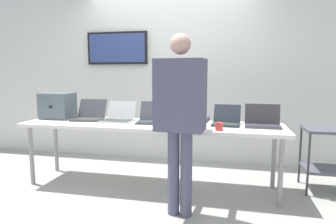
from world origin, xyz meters
TOP-DOWN VIEW (x-y plane):
  - ground at (0.00, 0.00)m, footprint 8.00×8.00m
  - back_wall at (-0.02, 1.13)m, footprint 8.00×0.11m
  - workbench at (0.00, 0.00)m, footprint 3.02×0.70m
  - equipment_box at (-1.27, 0.12)m, footprint 0.38×0.31m
  - laptop_station_0 at (-0.83, 0.12)m, footprint 0.39×0.41m
  - laptop_station_1 at (-0.41, 0.07)m, footprint 0.36×0.33m
  - laptop_station_2 at (-0.01, 0.08)m, footprint 0.34×0.38m
  - laptop_station_3 at (0.42, 0.09)m, footprint 0.40×0.37m
  - laptop_station_4 at (0.86, 0.10)m, footprint 0.33×0.35m
  - laptop_station_5 at (1.25, 0.07)m, footprint 0.38×0.28m
  - person at (0.46, -0.62)m, footprint 0.48×0.62m
  - coffee_mug at (0.80, -0.25)m, footprint 0.08×0.08m
  - storage_cart at (2.01, 0.29)m, footprint 0.56×0.44m

SIDE VIEW (x-z plane):
  - ground at x=0.00m, z-range -0.04..0.00m
  - storage_cart at x=2.01m, z-range 0.12..0.84m
  - workbench at x=0.00m, z-range 0.33..1.08m
  - coffee_mug at x=0.80m, z-range 0.75..0.84m
  - laptop_station_4 at x=0.86m, z-range 0.70..0.91m
  - laptop_station_3 at x=0.42m, z-range 0.70..0.91m
  - laptop_station_1 at x=-0.41m, z-range 0.69..0.92m
  - laptop_station_2 at x=-0.01m, z-range 0.69..0.93m
  - laptop_station_5 at x=1.25m, z-range 0.69..0.93m
  - laptop_station_0 at x=-0.83m, z-range 0.69..0.93m
  - equipment_box at x=-1.27m, z-range 0.75..1.08m
  - person at x=0.46m, z-range 0.18..1.86m
  - back_wall at x=-0.02m, z-range 0.01..2.53m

